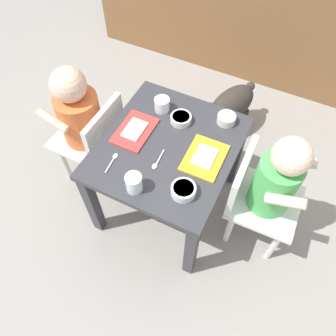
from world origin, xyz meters
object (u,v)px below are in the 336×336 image
(spoon_by_right_tray, at_px, (112,161))
(water_cup_left, at_px, (134,184))
(seated_child_left, at_px, (81,117))
(cereal_bowl_left_side, at_px, (183,190))
(veggie_bowl_far, at_px, (181,118))
(cereal_bowl_right_side, at_px, (226,119))
(water_cup_right, at_px, (162,105))
(dog, at_px, (226,108))
(dining_table, at_px, (168,157))
(spoon_by_left_tray, at_px, (158,162))
(seated_child_right, at_px, (272,183))
(food_tray_left, at_px, (135,130))
(food_tray_right, at_px, (205,157))

(spoon_by_right_tray, bearing_deg, water_cup_left, -26.45)
(seated_child_left, xyz_separation_m, cereal_bowl_left_side, (0.58, -0.17, 0.06))
(seated_child_left, xyz_separation_m, veggie_bowl_far, (0.42, 0.14, 0.05))
(cereal_bowl_right_side, bearing_deg, water_cup_right, -168.66)
(seated_child_left, bearing_deg, dog, 47.65)
(dog, height_order, water_cup_left, water_cup_left)
(dining_table, xyz_separation_m, spoon_by_left_tray, (0.00, -0.09, 0.08))
(dining_table, relative_size, veggie_bowl_far, 6.73)
(seated_child_right, bearing_deg, dog, 123.85)
(spoon_by_left_tray, bearing_deg, food_tray_left, 148.50)
(dog, height_order, cereal_bowl_left_side, cereal_bowl_left_side)
(dog, height_order, food_tray_left, food_tray_left)
(cereal_bowl_right_side, bearing_deg, water_cup_left, -111.83)
(water_cup_right, bearing_deg, spoon_by_right_tray, -98.03)
(veggie_bowl_far, bearing_deg, water_cup_right, 165.87)
(dining_table, relative_size, water_cup_right, 9.10)
(cereal_bowl_right_side, bearing_deg, seated_child_left, -159.40)
(seated_child_left, relative_size, food_tray_left, 3.37)
(veggie_bowl_far, bearing_deg, seated_child_right, -13.39)
(cereal_bowl_right_side, distance_m, veggie_bowl_far, 0.19)
(seated_child_left, xyz_separation_m, spoon_by_right_tray, (0.27, -0.16, 0.04))
(seated_child_left, height_order, seated_child_right, seated_child_right)
(dining_table, bearing_deg, cereal_bowl_right_side, 53.69)
(veggie_bowl_far, relative_size, spoon_by_left_tray, 0.89)
(cereal_bowl_right_side, bearing_deg, seated_child_right, -34.90)
(dog, xyz_separation_m, water_cup_right, (-0.19, -0.39, 0.28))
(dog, xyz_separation_m, food_tray_left, (-0.23, -0.55, 0.26))
(water_cup_right, bearing_deg, cereal_bowl_right_side, 11.34)
(food_tray_left, xyz_separation_m, spoon_by_left_tray, (0.16, -0.10, -0.00))
(spoon_by_left_tray, bearing_deg, spoon_by_right_tray, -154.93)
(food_tray_left, distance_m, spoon_by_left_tray, 0.19)
(seated_child_right, height_order, dog, seated_child_right)
(food_tray_right, bearing_deg, seated_child_right, 6.60)
(veggie_bowl_far, bearing_deg, dining_table, -86.16)
(cereal_bowl_right_side, relative_size, veggie_bowl_far, 0.87)
(water_cup_left, bearing_deg, dining_table, 85.14)
(food_tray_left, height_order, spoon_by_left_tray, food_tray_left)
(dog, distance_m, food_tray_right, 0.61)
(seated_child_right, bearing_deg, food_tray_right, -173.40)
(water_cup_right, height_order, spoon_by_left_tray, water_cup_right)
(cereal_bowl_right_side, distance_m, cereal_bowl_left_side, 0.39)
(water_cup_left, bearing_deg, spoon_by_left_tray, 81.35)
(cereal_bowl_left_side, height_order, veggie_bowl_far, cereal_bowl_left_side)
(seated_child_right, relative_size, water_cup_left, 9.09)
(seated_child_right, height_order, cereal_bowl_right_side, seated_child_right)
(dining_table, height_order, food_tray_left, food_tray_left)
(seated_child_left, height_order, veggie_bowl_far, seated_child_left)
(dining_table, distance_m, cereal_bowl_right_side, 0.29)
(dining_table, relative_size, food_tray_left, 2.99)
(dining_table, bearing_deg, seated_child_left, -179.88)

